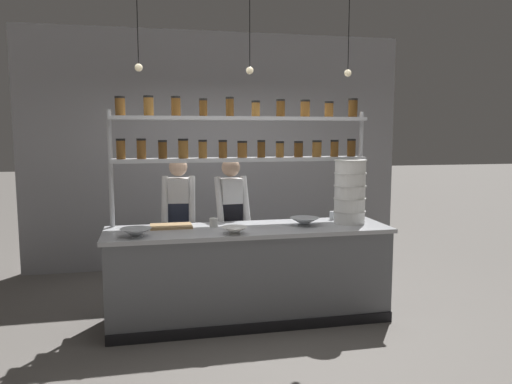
{
  "coord_description": "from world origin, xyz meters",
  "views": [
    {
      "loc": [
        -0.95,
        -4.66,
        1.85
      ],
      "look_at": [
        0.11,
        0.2,
        1.24
      ],
      "focal_mm": 35.0,
      "sensor_mm": 36.0,
      "label": 1
    }
  ],
  "objects_px": {
    "spice_shelf_unit": "(242,142)",
    "prep_bowl_center_front": "(304,222)",
    "chef_center": "(231,220)",
    "serving_cup_by_board": "(333,215)",
    "container_stack": "(350,192)",
    "cutting_board": "(171,226)",
    "serving_cup_front": "(214,223)",
    "prep_bowl_center_back": "(234,230)",
    "chef_left": "(179,220)",
    "prep_bowl_near_left": "(136,233)"
  },
  "relations": [
    {
      "from": "spice_shelf_unit",
      "to": "chef_center",
      "type": "relative_size",
      "value": 1.68
    },
    {
      "from": "chef_center",
      "to": "container_stack",
      "type": "bearing_deg",
      "value": -32.02
    },
    {
      "from": "serving_cup_by_board",
      "to": "chef_left",
      "type": "bearing_deg",
      "value": 162.75
    },
    {
      "from": "serving_cup_by_board",
      "to": "serving_cup_front",
      "type": "bearing_deg",
      "value": -173.75
    },
    {
      "from": "spice_shelf_unit",
      "to": "chef_center",
      "type": "height_order",
      "value": "spice_shelf_unit"
    },
    {
      "from": "container_stack",
      "to": "prep_bowl_center_back",
      "type": "xyz_separation_m",
      "value": [
        -1.23,
        -0.28,
        -0.29
      ]
    },
    {
      "from": "serving_cup_by_board",
      "to": "prep_bowl_near_left",
      "type": "bearing_deg",
      "value": -167.24
    },
    {
      "from": "container_stack",
      "to": "prep_bowl_center_front",
      "type": "distance_m",
      "value": 0.57
    },
    {
      "from": "spice_shelf_unit",
      "to": "chef_center",
      "type": "bearing_deg",
      "value": 105.05
    },
    {
      "from": "chef_left",
      "to": "container_stack",
      "type": "bearing_deg",
      "value": -16.58
    },
    {
      "from": "chef_center",
      "to": "prep_bowl_center_front",
      "type": "relative_size",
      "value": 5.36
    },
    {
      "from": "chef_left",
      "to": "cutting_board",
      "type": "distance_m",
      "value": 0.58
    },
    {
      "from": "spice_shelf_unit",
      "to": "chef_left",
      "type": "bearing_deg",
      "value": 146.06
    },
    {
      "from": "prep_bowl_near_left",
      "to": "chef_left",
      "type": "bearing_deg",
      "value": 65.35
    },
    {
      "from": "serving_cup_front",
      "to": "container_stack",
      "type": "bearing_deg",
      "value": -3.93
    },
    {
      "from": "prep_bowl_center_front",
      "to": "spice_shelf_unit",
      "type": "bearing_deg",
      "value": 148.71
    },
    {
      "from": "cutting_board",
      "to": "serving_cup_front",
      "type": "xyz_separation_m",
      "value": [
        0.41,
        -0.06,
        0.03
      ]
    },
    {
      "from": "chef_left",
      "to": "container_stack",
      "type": "xyz_separation_m",
      "value": [
        1.67,
        -0.73,
        0.35
      ]
    },
    {
      "from": "prep_bowl_center_front",
      "to": "cutting_board",
      "type": "bearing_deg",
      "value": 171.72
    },
    {
      "from": "spice_shelf_unit",
      "to": "prep_bowl_center_back",
      "type": "bearing_deg",
      "value": -107.05
    },
    {
      "from": "chef_left",
      "to": "container_stack",
      "type": "height_order",
      "value": "same"
    },
    {
      "from": "serving_cup_front",
      "to": "serving_cup_by_board",
      "type": "distance_m",
      "value": 1.3
    },
    {
      "from": "chef_left",
      "to": "serving_cup_front",
      "type": "distance_m",
      "value": 0.7
    },
    {
      "from": "chef_center",
      "to": "serving_cup_front",
      "type": "bearing_deg",
      "value": -122.92
    },
    {
      "from": "chef_center",
      "to": "serving_cup_by_board",
      "type": "bearing_deg",
      "value": -22.92
    },
    {
      "from": "spice_shelf_unit",
      "to": "prep_bowl_center_front",
      "type": "distance_m",
      "value": 1.02
    },
    {
      "from": "spice_shelf_unit",
      "to": "chef_left",
      "type": "distance_m",
      "value": 1.13
    },
    {
      "from": "container_stack",
      "to": "chef_left",
      "type": "bearing_deg",
      "value": 156.42
    },
    {
      "from": "cutting_board",
      "to": "serving_cup_front",
      "type": "bearing_deg",
      "value": -8.86
    },
    {
      "from": "spice_shelf_unit",
      "to": "container_stack",
      "type": "distance_m",
      "value": 1.2
    },
    {
      "from": "chef_left",
      "to": "prep_bowl_center_back",
      "type": "xyz_separation_m",
      "value": [
        0.44,
        -1.01,
        0.06
      ]
    },
    {
      "from": "cutting_board",
      "to": "prep_bowl_center_back",
      "type": "bearing_deg",
      "value": -38.74
    },
    {
      "from": "spice_shelf_unit",
      "to": "serving_cup_front",
      "type": "bearing_deg",
      "value": -146.08
    },
    {
      "from": "chef_center",
      "to": "serving_cup_by_board",
      "type": "relative_size",
      "value": 18.32
    },
    {
      "from": "spice_shelf_unit",
      "to": "container_stack",
      "type": "relative_size",
      "value": 4.08
    },
    {
      "from": "prep_bowl_center_back",
      "to": "container_stack",
      "type": "bearing_deg",
      "value": 12.9
    },
    {
      "from": "container_stack",
      "to": "serving_cup_by_board",
      "type": "xyz_separation_m",
      "value": [
        -0.08,
        0.24,
        -0.28
      ]
    },
    {
      "from": "serving_cup_front",
      "to": "serving_cup_by_board",
      "type": "xyz_separation_m",
      "value": [
        1.29,
        0.14,
        -0.0
      ]
    },
    {
      "from": "chef_left",
      "to": "prep_bowl_near_left",
      "type": "distance_m",
      "value": 1.05
    },
    {
      "from": "chef_center",
      "to": "serving_cup_front",
      "type": "height_order",
      "value": "chef_center"
    },
    {
      "from": "chef_center",
      "to": "prep_bowl_center_front",
      "type": "height_order",
      "value": "chef_center"
    },
    {
      "from": "serving_cup_by_board",
      "to": "spice_shelf_unit",
      "type": "bearing_deg",
      "value": 175.5
    },
    {
      "from": "prep_bowl_near_left",
      "to": "serving_cup_by_board",
      "type": "height_order",
      "value": "serving_cup_by_board"
    },
    {
      "from": "container_stack",
      "to": "prep_bowl_center_front",
      "type": "height_order",
      "value": "container_stack"
    },
    {
      "from": "chef_center",
      "to": "spice_shelf_unit",
      "type": "bearing_deg",
      "value": -79.93
    },
    {
      "from": "chef_center",
      "to": "serving_cup_front",
      "type": "distance_m",
      "value": 0.55
    },
    {
      "from": "chef_center",
      "to": "serving_cup_by_board",
      "type": "xyz_separation_m",
      "value": [
        1.04,
        -0.34,
        0.07
      ]
    },
    {
      "from": "serving_cup_front",
      "to": "chef_left",
      "type": "bearing_deg",
      "value": 115.01
    },
    {
      "from": "container_stack",
      "to": "spice_shelf_unit",
      "type": "bearing_deg",
      "value": 163.46
    },
    {
      "from": "chef_left",
      "to": "container_stack",
      "type": "distance_m",
      "value": 1.86
    }
  ]
}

